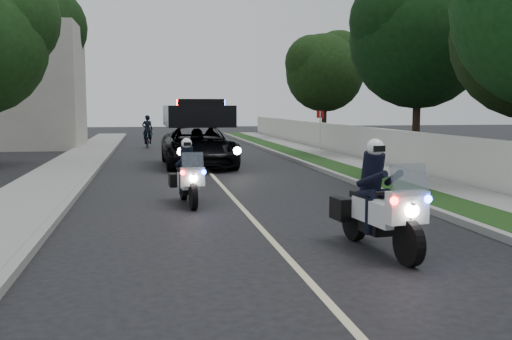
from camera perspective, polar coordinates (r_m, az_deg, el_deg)
The scene contains 18 objects.
ground at distance 10.25m, azimuth 2.06°, elevation -7.39°, with size 120.00×120.00×0.00m, color black.
curb_right at distance 20.83m, azimuth 7.23°, elevation -0.28°, with size 0.20×60.00×0.15m, color gray.
grass_verge at distance 21.05m, azimuth 9.05°, elevation -0.23°, with size 1.20×60.00×0.16m, color #193814.
sidewalk_right at distance 21.51m, azimuth 12.32°, elevation -0.16°, with size 1.40×60.00×0.16m, color gray.
property_wall at distance 21.85m, azimuth 14.79°, elevation 1.65°, with size 0.22×60.00×1.50m, color beige.
curb_left at distance 19.97m, azimuth -15.83°, elevation -0.74°, with size 0.20×60.00×0.15m, color gray.
sidewalk_left at distance 20.11m, azimuth -18.95°, elevation -0.79°, with size 2.00×60.00×0.16m, color gray.
building_far at distance 36.61m, azimuth -22.85°, elevation 7.43°, with size 8.00×6.00×7.00m, color #A8A396.
lane_marking at distance 20.00m, azimuth -4.05°, elevation -0.72°, with size 0.12×50.00×0.01m, color #BFB78C.
police_moto_left at distance 14.64m, azimuth -6.57°, elevation -3.31°, with size 0.67×1.92×1.63m, color silver, non-canonical shape.
police_moto_right at distance 10.11m, azimuth 11.67°, elevation -7.71°, with size 0.77×2.21×1.88m, color silver, non-canonical shape.
police_suv at distance 23.74m, azimuth -5.57°, elevation 0.35°, with size 2.73×5.89×2.86m, color black.
bicycle at distance 34.86m, azimuth -10.41°, elevation 2.14°, with size 0.55×1.56×0.82m, color black.
cyclist at distance 34.86m, azimuth -10.41°, elevation 2.14°, with size 0.61×0.40×1.69m, color black.
sign_post at distance 28.85m, azimuth 6.17°, elevation 1.38°, with size 0.35×0.35×2.24m, color #AB110C, non-canonical shape.
tree_right_c at distance 28.83m, azimuth 15.11°, elevation 1.20°, with size 6.34×6.34×10.57m, color black, non-canonical shape.
tree_right_e at distance 42.72m, azimuth 6.57°, elevation 2.93°, with size 5.54×5.54×9.23m, color black, non-canonical shape.
tree_left_far at distance 38.05m, azimuth -21.54°, elevation 2.14°, with size 6.81×6.81×11.36m, color black, non-canonical shape.
Camera 1 is at (-2.13, -9.74, 2.41)m, focal length 41.43 mm.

